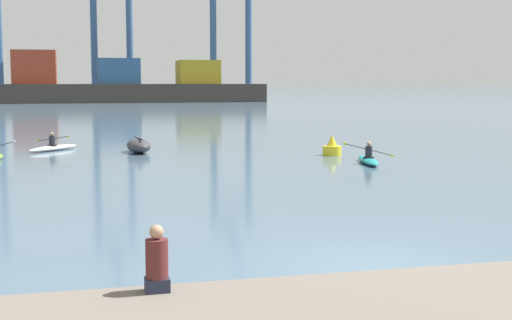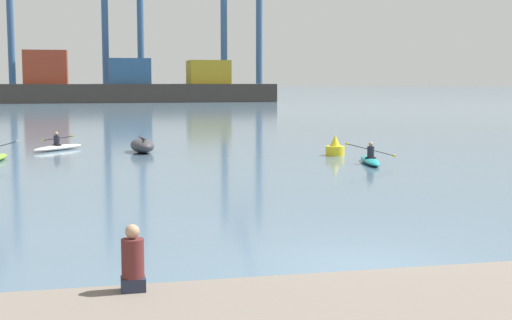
{
  "view_description": "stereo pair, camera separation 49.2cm",
  "coord_description": "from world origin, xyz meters",
  "px_view_note": "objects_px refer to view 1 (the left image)",
  "views": [
    {
      "loc": [
        -5.54,
        -12.73,
        3.57
      ],
      "look_at": [
        0.93,
        13.32,
        0.6
      ],
      "focal_mm": 50.59,
      "sensor_mm": 36.0,
      "label": 1
    },
    {
      "loc": [
        -5.06,
        -12.85,
        3.57
      ],
      "look_at": [
        0.93,
        13.32,
        0.6
      ],
      "focal_mm": 50.59,
      "sensor_mm": 36.0,
      "label": 2
    }
  ],
  "objects_px": {
    "gantry_crane_east_mid": "(231,10)",
    "kayak_white": "(53,147)",
    "channel_buoy": "(332,148)",
    "container_barge": "(116,86)",
    "capsized_dinghy": "(139,146)",
    "kayak_teal": "(368,160)",
    "seated_onlooker": "(157,262)"
  },
  "relations": [
    {
      "from": "channel_buoy",
      "to": "kayak_white",
      "type": "relative_size",
      "value": 0.34
    },
    {
      "from": "capsized_dinghy",
      "to": "seated_onlooker",
      "type": "bearing_deg",
      "value": -94.19
    },
    {
      "from": "seated_onlooker",
      "to": "kayak_teal",
      "type": "bearing_deg",
      "value": 60.16
    },
    {
      "from": "gantry_crane_east_mid",
      "to": "kayak_white",
      "type": "distance_m",
      "value": 99.03
    },
    {
      "from": "gantry_crane_east_mid",
      "to": "kayak_white",
      "type": "xyz_separation_m",
      "value": [
        -29.12,
        -93.23,
        -16.3
      ]
    },
    {
      "from": "container_barge",
      "to": "channel_buoy",
      "type": "relative_size",
      "value": 48.08
    },
    {
      "from": "container_barge",
      "to": "kayak_teal",
      "type": "height_order",
      "value": "container_barge"
    },
    {
      "from": "container_barge",
      "to": "kayak_teal",
      "type": "relative_size",
      "value": 13.94
    },
    {
      "from": "container_barge",
      "to": "seated_onlooker",
      "type": "xyz_separation_m",
      "value": [
        -5.38,
        -112.09,
        -1.47
      ]
    },
    {
      "from": "kayak_white",
      "to": "channel_buoy",
      "type": "bearing_deg",
      "value": -23.56
    },
    {
      "from": "container_barge",
      "to": "channel_buoy",
      "type": "height_order",
      "value": "container_barge"
    },
    {
      "from": "container_barge",
      "to": "capsized_dinghy",
      "type": "distance_m",
      "value": 85.61
    },
    {
      "from": "gantry_crane_east_mid",
      "to": "seated_onlooker",
      "type": "distance_m",
      "value": 125.89
    },
    {
      "from": "container_barge",
      "to": "gantry_crane_east_mid",
      "type": "xyz_separation_m",
      "value": [
        21.55,
        9.94,
        13.82
      ]
    },
    {
      "from": "channel_buoy",
      "to": "kayak_white",
      "type": "xyz_separation_m",
      "value": [
        -13.03,
        5.68,
        -0.19
      ]
    },
    {
      "from": "capsized_dinghy",
      "to": "kayak_teal",
      "type": "relative_size",
      "value": 0.78
    },
    {
      "from": "container_barge",
      "to": "gantry_crane_east_mid",
      "type": "height_order",
      "value": "gantry_crane_east_mid"
    },
    {
      "from": "gantry_crane_east_mid",
      "to": "channel_buoy",
      "type": "xyz_separation_m",
      "value": [
        -16.09,
        -98.92,
        -16.11
      ]
    },
    {
      "from": "container_barge",
      "to": "seated_onlooker",
      "type": "distance_m",
      "value": 112.23
    },
    {
      "from": "kayak_white",
      "to": "seated_onlooker",
      "type": "xyz_separation_m",
      "value": [
        2.19,
        -28.79,
        1.01
      ]
    },
    {
      "from": "container_barge",
      "to": "gantry_crane_east_mid",
      "type": "relative_size",
      "value": 1.45
    },
    {
      "from": "gantry_crane_east_mid",
      "to": "capsized_dinghy",
      "type": "distance_m",
      "value": 99.97
    },
    {
      "from": "channel_buoy",
      "to": "kayak_white",
      "type": "bearing_deg",
      "value": 156.44
    },
    {
      "from": "container_barge",
      "to": "channel_buoy",
      "type": "bearing_deg",
      "value": -86.49
    },
    {
      "from": "gantry_crane_east_mid",
      "to": "channel_buoy",
      "type": "height_order",
      "value": "gantry_crane_east_mid"
    },
    {
      "from": "capsized_dinghy",
      "to": "kayak_white",
      "type": "xyz_separation_m",
      "value": [
        -4.14,
        2.21,
        -0.18
      ]
    },
    {
      "from": "kayak_white",
      "to": "kayak_teal",
      "type": "relative_size",
      "value": 0.86
    },
    {
      "from": "gantry_crane_east_mid",
      "to": "container_barge",
      "type": "bearing_deg",
      "value": -155.24
    },
    {
      "from": "container_barge",
      "to": "kayak_white",
      "type": "height_order",
      "value": "container_barge"
    },
    {
      "from": "capsized_dinghy",
      "to": "seated_onlooker",
      "type": "xyz_separation_m",
      "value": [
        -1.95,
        -26.58,
        0.84
      ]
    },
    {
      "from": "capsized_dinghy",
      "to": "kayak_white",
      "type": "relative_size",
      "value": 0.91
    },
    {
      "from": "container_barge",
      "to": "kayak_white",
      "type": "distance_m",
      "value": 83.68
    }
  ]
}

